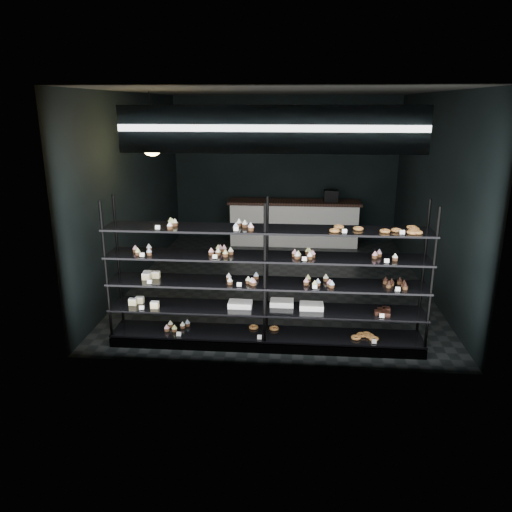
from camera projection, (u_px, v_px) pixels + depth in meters
The scene contains 5 objects.
room at pixel (280, 192), 8.38m from camera, with size 5.01×6.01×3.20m.
display_shelf at pixel (264, 300), 6.33m from camera, with size 4.00×0.50×1.91m.
signage at pixel (271, 130), 5.25m from camera, with size 3.30×0.05×0.50m.
pendant_lamp at pixel (152, 145), 7.14m from camera, with size 0.32×0.32×0.89m.
service_counter at pixel (294, 222), 11.06m from camera, with size 2.88×0.65×1.23m.
Camera 1 is at (0.30, -8.34, 3.00)m, focal length 35.00 mm.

